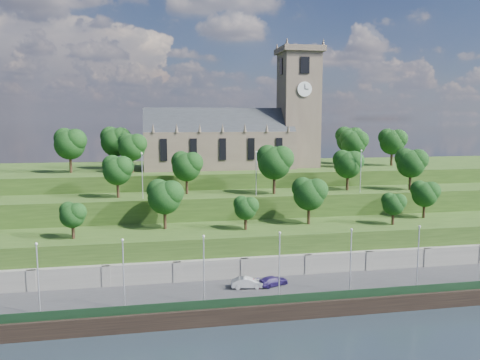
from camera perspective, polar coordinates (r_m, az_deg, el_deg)
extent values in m
plane|color=black|center=(63.48, 7.19, -16.47)|extent=(320.00, 320.00, 0.00)
cube|color=#2D2D30|center=(68.39, 5.64, -13.74)|extent=(160.00, 12.00, 2.00)
cube|color=black|center=(63.00, 7.22, -15.57)|extent=(160.00, 0.50, 2.20)
cube|color=black|center=(63.00, 7.06, -14.09)|extent=(160.00, 0.10, 1.20)
cube|color=slate|center=(73.32, 4.33, -11.00)|extent=(160.00, 2.00, 5.00)
cube|color=slate|center=(72.37, -24.02, -11.89)|extent=(1.20, 0.60, 5.00)
cube|color=slate|center=(70.69, -15.95, -11.98)|extent=(1.20, 0.60, 5.00)
cube|color=slate|center=(70.40, -7.64, -11.84)|extent=(1.20, 0.60, 5.00)
cube|color=slate|center=(71.52, 0.55, -11.46)|extent=(1.20, 0.60, 5.00)
cube|color=slate|center=(73.98, 8.31, -10.88)|extent=(1.20, 0.60, 5.00)
cube|color=slate|center=(77.67, 15.43, -10.19)|extent=(1.20, 0.60, 5.00)
cube|color=slate|center=(82.41, 21.78, -9.43)|extent=(1.20, 0.60, 5.00)
cube|color=#284316|center=(78.43, 3.22, -8.60)|extent=(160.00, 12.00, 8.00)
cube|color=#284316|center=(88.32, 1.53, -5.42)|extent=(160.00, 10.00, 12.00)
cube|color=#284316|center=(108.26, -0.77, -2.21)|extent=(160.00, 32.00, 15.00)
cube|color=brown|center=(102.38, -2.62, 3.71)|extent=(32.00, 12.00, 8.00)
cube|color=#212428|center=(102.20, -2.63, 5.94)|extent=(32.00, 10.18, 10.18)
cone|color=brown|center=(95.22, -10.56, 6.26)|extent=(0.70, 0.70, 1.80)
cone|color=brown|center=(95.33, -7.74, 6.32)|extent=(0.70, 0.70, 1.80)
cone|color=brown|center=(95.67, -4.93, 6.36)|extent=(0.70, 0.70, 1.80)
cone|color=brown|center=(96.24, -2.15, 6.39)|extent=(0.70, 0.70, 1.80)
cone|color=brown|center=(97.02, 0.60, 6.40)|extent=(0.70, 0.70, 1.80)
cone|color=brown|center=(98.03, 3.29, 6.40)|extent=(0.70, 0.70, 1.80)
cone|color=brown|center=(99.24, 5.93, 6.39)|extent=(0.70, 0.70, 1.80)
cube|color=black|center=(95.35, -9.29, 3.64)|extent=(1.40, 0.25, 4.50)
cube|color=black|center=(95.66, -5.69, 3.71)|extent=(1.40, 0.25, 4.50)
cube|color=black|center=(96.34, -2.13, 3.77)|extent=(1.40, 0.25, 4.50)
cube|color=black|center=(97.39, 1.38, 3.82)|extent=(1.40, 0.25, 4.50)
cube|color=black|center=(98.79, 4.79, 3.84)|extent=(1.40, 0.25, 4.50)
cube|color=brown|center=(106.14, 7.13, 8.38)|extent=(8.00, 8.00, 25.00)
cube|color=brown|center=(107.17, 7.25, 15.40)|extent=(9.20, 9.20, 1.20)
cone|color=brown|center=(102.42, 5.74, 16.47)|extent=(0.80, 0.80, 1.60)
cone|color=brown|center=(110.04, 4.54, 15.86)|extent=(0.80, 0.80, 1.60)
cone|color=brown|center=(104.89, 10.12, 16.18)|extent=(0.80, 0.80, 1.60)
cone|color=brown|center=(112.34, 8.63, 15.62)|extent=(0.80, 0.80, 1.60)
cube|color=black|center=(102.87, 7.92, 13.70)|extent=(2.00, 0.25, 3.50)
cube|color=black|center=(110.61, 6.56, 13.28)|extent=(2.00, 0.25, 3.50)
cube|color=black|center=(105.58, 5.04, 13.58)|extent=(0.25, 2.00, 3.50)
cube|color=black|center=(108.02, 9.33, 13.37)|extent=(0.25, 2.00, 3.50)
cylinder|color=white|center=(102.40, 7.88, 10.92)|extent=(3.20, 0.30, 3.20)
cylinder|color=white|center=(107.63, 9.30, 10.73)|extent=(0.30, 3.20, 3.20)
cube|color=black|center=(102.26, 7.91, 11.21)|extent=(0.12, 0.05, 1.10)
cube|color=black|center=(102.36, 8.13, 10.92)|extent=(0.80, 0.05, 0.12)
cylinder|color=black|center=(74.08, -19.67, -5.85)|extent=(0.47, 0.47, 2.38)
sphere|color=black|center=(73.60, -19.75, -4.10)|extent=(3.71, 3.71, 3.71)
sphere|color=black|center=(73.02, -19.24, -3.72)|extent=(2.78, 2.78, 2.78)
sphere|color=black|center=(74.02, -20.22, -3.47)|extent=(2.59, 2.59, 2.59)
cylinder|color=black|center=(76.89, -9.13, -4.60)|extent=(0.51, 0.51, 3.49)
sphere|color=black|center=(76.26, -9.19, -2.13)|extent=(5.42, 5.42, 5.42)
sphere|color=black|center=(75.63, -8.37, -1.57)|extent=(4.07, 4.07, 4.07)
sphere|color=black|center=(76.75, -9.92, -1.26)|extent=(3.80, 3.80, 3.80)
cylinder|color=black|center=(75.43, 0.69, -5.18)|extent=(0.46, 0.46, 2.35)
sphere|color=black|center=(74.96, 0.69, -3.49)|extent=(3.66, 3.66, 3.66)
sphere|color=black|center=(74.65, 1.30, -3.11)|extent=(2.75, 2.75, 2.75)
sphere|color=black|center=(75.15, 0.14, -2.89)|extent=(2.56, 2.56, 2.56)
cylinder|color=black|center=(80.09, 8.37, -4.13)|extent=(0.51, 0.51, 3.43)
sphere|color=black|center=(79.49, 8.42, -1.79)|extent=(5.33, 5.33, 5.33)
sphere|color=black|center=(79.22, 9.28, -1.25)|extent=(4.00, 4.00, 4.00)
sphere|color=black|center=(79.66, 7.64, -0.98)|extent=(3.73, 3.73, 3.73)
cylinder|color=black|center=(83.02, 18.13, -4.39)|extent=(0.46, 0.46, 2.33)
sphere|color=black|center=(82.60, 18.20, -2.86)|extent=(3.63, 3.63, 3.63)
sphere|color=black|center=(82.54, 18.78, -2.51)|extent=(2.72, 2.72, 2.72)
sphere|color=black|center=(82.57, 17.68, -2.33)|extent=(2.54, 2.54, 2.54)
cylinder|color=black|center=(90.45, 21.51, -3.41)|extent=(0.49, 0.49, 2.90)
sphere|color=black|center=(89.99, 21.59, -1.65)|extent=(4.52, 4.52, 4.52)
sphere|color=black|center=(89.99, 22.25, -1.25)|extent=(3.39, 3.39, 3.39)
sphere|color=black|center=(89.92, 21.00, -1.05)|extent=(3.16, 3.16, 3.16)
cylinder|color=black|center=(84.32, -14.66, -1.02)|extent=(0.50, 0.50, 3.22)
sphere|color=black|center=(83.93, -14.73, 1.08)|extent=(5.01, 5.01, 5.01)
sphere|color=black|center=(83.28, -14.08, 1.58)|extent=(3.76, 3.76, 3.76)
sphere|color=black|center=(84.52, -15.31, 1.79)|extent=(3.51, 3.51, 3.51)
cylinder|color=black|center=(86.24, -6.50, -0.58)|extent=(0.51, 0.51, 3.39)
sphere|color=black|center=(85.85, -6.53, 1.59)|extent=(5.28, 5.28, 5.28)
sphere|color=black|center=(85.32, -5.81, 2.10)|extent=(3.96, 3.96, 3.96)
sphere|color=black|center=(86.34, -7.18, 2.31)|extent=(3.69, 3.69, 3.69)
cylinder|color=black|center=(85.79, 4.18, -0.43)|extent=(0.53, 0.53, 3.89)
sphere|color=black|center=(85.36, 4.21, 2.07)|extent=(6.05, 6.05, 6.05)
sphere|color=black|center=(85.01, 5.10, 2.65)|extent=(4.53, 4.53, 4.53)
sphere|color=black|center=(85.72, 3.40, 2.91)|extent=(4.23, 4.23, 4.23)
cylinder|color=black|center=(92.62, 12.95, -0.18)|extent=(0.51, 0.51, 3.35)
sphere|color=black|center=(92.26, 13.01, 1.81)|extent=(5.22, 5.22, 5.22)
sphere|color=black|center=(92.13, 13.75, 2.27)|extent=(3.91, 3.91, 3.91)
sphere|color=black|center=(92.40, 12.35, 2.49)|extent=(3.65, 3.65, 3.65)
cylinder|color=black|center=(96.29, 20.02, -0.12)|extent=(0.51, 0.51, 3.49)
sphere|color=black|center=(95.93, 20.11, 1.88)|extent=(5.42, 5.42, 5.42)
sphere|color=black|center=(95.96, 20.85, 2.33)|extent=(4.07, 4.07, 4.07)
sphere|color=black|center=(95.95, 19.44, 2.56)|extent=(3.80, 3.80, 3.80)
cylinder|color=black|center=(98.96, -19.95, 1.93)|extent=(0.53, 0.53, 3.85)
sphere|color=black|center=(98.70, -20.05, 4.08)|extent=(5.99, 5.99, 5.99)
sphere|color=black|center=(97.88, -19.43, 4.61)|extent=(4.49, 4.49, 4.49)
sphere|color=black|center=(99.56, -20.60, 4.77)|extent=(4.19, 4.19, 4.19)
cylinder|color=black|center=(103.89, -14.90, 2.39)|extent=(0.53, 0.53, 3.91)
sphere|color=black|center=(103.64, -14.96, 4.47)|extent=(6.08, 6.08, 6.08)
sphere|color=black|center=(102.91, -14.33, 4.98)|extent=(4.56, 4.56, 4.56)
sphere|color=black|center=(104.43, -15.54, 5.14)|extent=(4.26, 4.26, 4.26)
cylinder|color=black|center=(95.72, -13.00, 1.89)|extent=(0.51, 0.51, 3.42)
sphere|color=black|center=(95.47, -13.06, 3.86)|extent=(5.32, 5.32, 5.32)
sphere|color=black|center=(94.85, -12.44, 4.34)|extent=(3.99, 3.99, 3.99)
sphere|color=black|center=(96.12, -13.61, 4.50)|extent=(3.72, 3.72, 3.72)
cylinder|color=black|center=(106.88, 13.62, 2.47)|extent=(0.52, 0.52, 3.57)
sphere|color=black|center=(106.64, 13.68, 4.32)|extent=(5.55, 5.55, 5.55)
sphere|color=black|center=(106.56, 14.36, 4.74)|extent=(4.16, 4.16, 4.16)
sphere|color=black|center=(106.83, 13.06, 4.94)|extent=(3.89, 3.89, 3.89)
cylinder|color=black|center=(115.14, 13.11, 2.89)|extent=(0.53, 0.53, 3.83)
sphere|color=black|center=(114.91, 13.16, 4.73)|extent=(5.95, 5.95, 5.95)
sphere|color=black|center=(114.82, 13.84, 5.16)|extent=(4.47, 4.47, 4.47)
sphere|color=black|center=(115.14, 12.55, 5.35)|extent=(4.17, 4.17, 4.17)
cylinder|color=black|center=(113.23, 17.99, 2.61)|extent=(0.52, 0.52, 3.66)
sphere|color=black|center=(113.00, 18.06, 4.39)|extent=(5.69, 5.69, 5.69)
sphere|color=black|center=(113.02, 18.73, 4.80)|extent=(4.27, 4.27, 4.27)
sphere|color=black|center=(113.11, 17.47, 5.00)|extent=(3.98, 3.98, 3.98)
cylinder|color=#B2B2B7|center=(62.45, -23.37, -11.17)|extent=(0.16, 0.16, 8.78)
sphere|color=silver|center=(61.20, -23.59, -7.15)|extent=(0.36, 0.36, 0.36)
cylinder|color=#B2B2B7|center=(60.98, -14.00, -11.21)|extent=(0.16, 0.16, 8.78)
sphere|color=silver|center=(59.71, -14.14, -7.10)|extent=(0.36, 0.36, 0.36)
cylinder|color=#B2B2B7|center=(61.13, -4.43, -10.96)|extent=(0.16, 0.16, 8.78)
sphere|color=silver|center=(59.86, -4.47, -6.86)|extent=(0.36, 0.36, 0.36)
cylinder|color=#B2B2B7|center=(62.90, 4.82, -10.43)|extent=(0.16, 0.16, 8.78)
sphere|color=silver|center=(61.67, 4.87, -6.44)|extent=(0.36, 0.36, 0.36)
cylinder|color=#B2B2B7|center=(66.15, 13.33, -9.71)|extent=(0.16, 0.16, 8.78)
sphere|color=silver|center=(64.97, 13.45, -5.90)|extent=(0.36, 0.36, 0.36)
cylinder|color=#B2B2B7|center=(70.67, 20.86, -8.88)|extent=(0.16, 0.16, 8.78)
sphere|color=silver|center=(69.57, 21.04, -5.31)|extent=(0.36, 0.36, 0.36)
cylinder|color=#B2B2B7|center=(81.82, -11.83, 0.41)|extent=(0.16, 0.16, 7.73)
sphere|color=silver|center=(81.44, -11.90, 3.19)|extent=(0.36, 0.36, 0.36)
cylinder|color=#B2B2B7|center=(83.74, 1.98, 0.72)|extent=(0.16, 0.16, 7.73)
sphere|color=silver|center=(83.37, 1.99, 3.44)|extent=(0.36, 0.36, 0.36)
cylinder|color=#B2B2B7|center=(90.17, 14.49, 0.97)|extent=(0.16, 0.16, 7.73)
sphere|color=silver|center=(89.82, 14.58, 3.49)|extent=(0.36, 0.36, 0.36)
imported|color=maroon|center=(67.83, 1.39, -12.40)|extent=(4.04, 2.52, 1.28)
imported|color=#9A9C9F|center=(67.48, 0.90, -12.41)|extent=(4.75, 2.17, 1.51)
imported|color=#231752|center=(68.59, 4.04, -12.17)|extent=(4.97, 3.36, 1.34)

